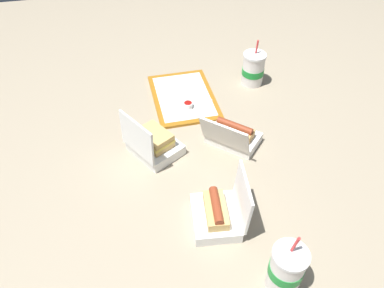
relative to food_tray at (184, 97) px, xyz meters
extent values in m
plane|color=gray|center=(-0.37, 0.06, -0.01)|extent=(3.20, 3.20, 0.00)
cube|color=#A56619|center=(0.00, 0.00, 0.00)|extent=(0.37, 0.27, 0.01)
cube|color=white|center=(0.00, 0.00, 0.01)|extent=(0.33, 0.23, 0.00)
cylinder|color=white|center=(-0.08, 0.00, 0.02)|extent=(0.04, 0.04, 0.02)
cylinder|color=#9E140F|center=(-0.08, 0.00, 0.03)|extent=(0.03, 0.03, 0.01)
cube|color=white|center=(-0.03, -0.05, 0.01)|extent=(0.12, 0.12, 0.00)
cube|color=white|center=(-0.02, 0.06, 0.01)|extent=(0.11, 0.04, 0.00)
cube|color=white|center=(-0.65, 0.03, 0.01)|extent=(0.18, 0.16, 0.04)
cube|color=white|center=(-0.66, -0.05, 0.10)|extent=(0.17, 0.04, 0.14)
cube|color=tan|center=(-0.65, 0.03, 0.05)|extent=(0.14, 0.08, 0.03)
cylinder|color=brown|center=(-0.65, 0.03, 0.07)|extent=(0.13, 0.04, 0.03)
cylinder|color=yellow|center=(-0.65, 0.03, 0.08)|extent=(0.11, 0.02, 0.01)
cube|color=white|center=(-0.30, 0.16, 0.01)|extent=(0.23, 0.21, 0.04)
cube|color=white|center=(-0.34, 0.23, 0.11)|extent=(0.16, 0.10, 0.14)
cube|color=tan|center=(-0.30, 0.16, 0.04)|extent=(0.15, 0.14, 0.02)
cube|color=#E5C651|center=(-0.30, 0.16, 0.06)|extent=(0.15, 0.14, 0.01)
cube|color=tan|center=(-0.30, 0.16, 0.08)|extent=(0.15, 0.14, 0.02)
cube|color=white|center=(-0.31, -0.13, 0.01)|extent=(0.22, 0.22, 0.04)
cube|color=white|center=(-0.37, -0.07, 0.09)|extent=(0.16, 0.17, 0.12)
cube|color=tan|center=(-0.31, -0.13, 0.05)|extent=(0.14, 0.14, 0.03)
cylinder|color=brown|center=(-0.31, -0.13, 0.07)|extent=(0.11, 0.12, 0.03)
cylinder|color=yellow|center=(-0.31, -0.13, 0.08)|extent=(0.09, 0.09, 0.01)
cylinder|color=white|center=(-0.88, -0.09, 0.07)|extent=(0.09, 0.09, 0.15)
cylinder|color=#198C33|center=(-0.88, -0.09, 0.08)|extent=(0.09, 0.09, 0.03)
cylinder|color=white|center=(-0.88, -0.09, 0.15)|extent=(0.09, 0.09, 0.01)
cylinder|color=red|center=(-0.88, -0.10, 0.18)|extent=(0.01, 0.01, 0.06)
cylinder|color=white|center=(0.05, -0.33, 0.06)|extent=(0.10, 0.10, 0.14)
cylinder|color=#198C33|center=(0.05, -0.33, 0.06)|extent=(0.10, 0.10, 0.03)
cylinder|color=white|center=(0.05, -0.33, 0.14)|extent=(0.10, 0.10, 0.01)
cylinder|color=red|center=(0.06, -0.34, 0.17)|extent=(0.01, 0.01, 0.06)
camera|label=1|loc=(-1.29, 0.24, 0.97)|focal=35.00mm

